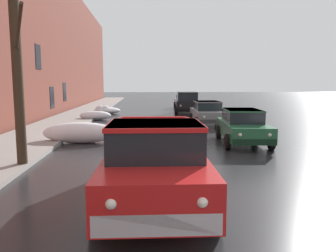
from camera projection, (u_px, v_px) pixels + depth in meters
left_sidewalk_slab at (49, 129)px, 17.53m from camera, size 3.23×80.00×0.14m
brick_townhouse_facade at (1, 15)px, 16.64m from camera, size 0.63×80.00×11.85m
snow_bank_near_corner_left at (82, 133)px, 13.90m from camera, size 3.08×0.91×0.88m
snow_bank_mid_block_left at (106, 110)px, 27.32m from camera, size 2.18×1.33×0.71m
snow_bank_along_right_kerb at (96, 116)px, 22.69m from camera, size 2.14×1.02×0.63m
bare_tree_second_along_sidewalk at (17, 36)px, 9.29m from camera, size 3.14×2.65×7.19m
pickup_truck_red_approaching_near_lane at (155, 161)px, 6.87m from camera, size 2.26×5.11×1.76m
sedan_green_parked_kerbside_close at (243, 126)px, 13.77m from camera, size 2.10×4.26×1.42m
sedan_grey_parked_kerbside_mid at (207, 112)px, 20.24m from camera, size 1.96×4.21×1.42m
suv_black_parked_far_down_block at (187, 102)px, 27.56m from camera, size 2.35×4.89×1.82m
sedan_silver_queued_behind_truck at (185, 101)px, 33.57m from camera, size 1.94×4.34×1.42m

